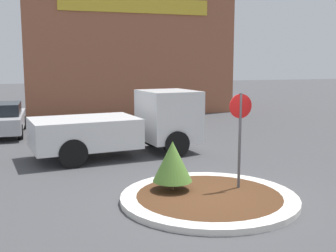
{
  "coord_description": "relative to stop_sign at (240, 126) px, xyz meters",
  "views": [
    {
      "loc": [
        -3.99,
        -8.86,
        3.28
      ],
      "look_at": [
        -0.05,
        2.92,
        1.39
      ],
      "focal_mm": 45.0,
      "sensor_mm": 36.0,
      "label": 1
    }
  ],
  "objects": [
    {
      "name": "utility_truck",
      "position": [
        -1.68,
        5.24,
        -0.62
      ],
      "size": [
        6.02,
        2.89,
        2.25
      ],
      "rotation": [
        0.0,
        0.0,
        0.11
      ],
      "color": "silver",
      "rests_on": "ground_plane"
    },
    {
      "name": "storefront_building",
      "position": [
        1.39,
        18.75,
        2.01
      ],
      "size": [
        12.98,
        6.07,
        7.42
      ],
      "color": "#93563D",
      "rests_on": "ground_plane"
    },
    {
      "name": "ground_plane",
      "position": [
        -0.96,
        -0.32,
        -1.7
      ],
      "size": [
        120.0,
        120.0,
        0.0
      ],
      "primitive_type": "plane",
      "color": "#474749"
    },
    {
      "name": "island_shrub",
      "position": [
        -1.65,
        0.34,
        -0.84
      ],
      "size": [
        0.98,
        0.98,
        1.22
      ],
      "color": "brown",
      "rests_on": "traffic_island"
    },
    {
      "name": "traffic_island",
      "position": [
        -0.96,
        -0.32,
        -1.63
      ],
      "size": [
        4.23,
        4.23,
        0.14
      ],
      "color": "silver",
      "rests_on": "ground_plane"
    },
    {
      "name": "stop_sign",
      "position": [
        0.0,
        0.0,
        0.0
      ],
      "size": [
        0.6,
        0.07,
        2.52
      ],
      "color": "#4C4C51",
      "rests_on": "ground_plane"
    },
    {
      "name": "parked_sedan_silver",
      "position": [
        -6.05,
        11.1,
        -0.96
      ],
      "size": [
        1.9,
        4.73,
        1.47
      ],
      "rotation": [
        0.0,
        0.0,
        1.53
      ],
      "color": "#B7B7BC",
      "rests_on": "ground_plane"
    }
  ]
}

